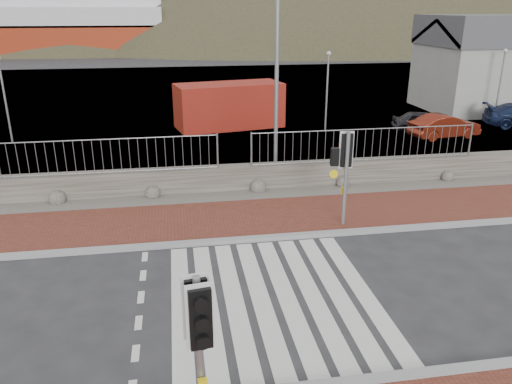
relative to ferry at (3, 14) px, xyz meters
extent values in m
plane|color=#28282B|center=(24.65, -67.90, -5.36)|extent=(220.00, 220.00, 0.00)
cube|color=brown|center=(24.65, -63.40, -5.32)|extent=(40.00, 3.00, 0.08)
cube|color=gray|center=(24.65, -64.90, -5.31)|extent=(40.00, 0.25, 0.12)
cube|color=silver|center=(22.55, -67.90, -5.36)|extent=(0.42, 5.60, 0.01)
cube|color=silver|center=(23.15, -67.90, -5.36)|extent=(0.42, 5.60, 0.01)
cube|color=silver|center=(23.75, -67.90, -5.36)|extent=(0.42, 5.60, 0.01)
cube|color=silver|center=(24.35, -67.90, -5.36)|extent=(0.42, 5.60, 0.01)
cube|color=silver|center=(24.95, -67.90, -5.36)|extent=(0.42, 5.60, 0.01)
cube|color=silver|center=(25.55, -67.90, -5.36)|extent=(0.42, 5.60, 0.01)
cube|color=silver|center=(26.15, -67.90, -5.36)|extent=(0.42, 5.60, 0.01)
cube|color=silver|center=(26.75, -67.90, -5.36)|extent=(0.42, 5.60, 0.01)
cube|color=#59544C|center=(24.65, -61.40, -5.33)|extent=(40.00, 1.50, 0.06)
cube|color=#4A443C|center=(24.65, -60.60, -4.91)|extent=(40.00, 0.60, 0.90)
cylinder|color=gray|center=(19.85, -60.75, -3.26)|extent=(8.40, 0.04, 0.04)
cylinder|color=gray|center=(24.05, -60.75, -3.86)|extent=(0.07, 0.07, 1.20)
cylinder|color=gray|center=(29.45, -60.75, -3.26)|extent=(8.40, 0.04, 0.04)
cylinder|color=gray|center=(25.25, -60.75, -3.86)|extent=(0.07, 0.07, 1.20)
cylinder|color=gray|center=(33.65, -60.75, -3.86)|extent=(0.07, 0.07, 1.20)
cube|color=#4C4C4F|center=(24.65, -40.00, -5.36)|extent=(120.00, 40.00, 0.50)
cube|color=#3F4C54|center=(24.65, -5.00, -5.36)|extent=(220.00, 50.00, 0.05)
ellipsoid|color=#323620|center=(9.65, 20.00, -25.36)|extent=(106.40, 68.40, 76.00)
ellipsoid|color=#323620|center=(54.65, 20.00, -31.36)|extent=(140.00, 90.00, 100.00)
cylinder|color=gray|center=(22.82, -71.54, -3.97)|extent=(0.11, 0.11, 2.78)
cube|color=yellow|center=(22.82, -71.54, -4.32)|extent=(0.15, 0.10, 0.22)
cube|color=black|center=(22.82, -71.54, -3.13)|extent=(0.43, 0.29, 1.04)
sphere|color=#0CE53F|center=(22.82, -71.54, -3.42)|extent=(0.15, 0.15, 0.15)
cylinder|color=gray|center=(27.50, -64.34, -3.89)|extent=(0.12, 0.12, 2.93)
cube|color=yellow|center=(27.50, -64.34, -4.26)|extent=(0.15, 0.09, 0.23)
cube|color=black|center=(27.50, -64.34, -3.00)|extent=(0.43, 0.28, 1.10)
sphere|color=red|center=(27.50, -64.34, -2.69)|extent=(0.16, 0.16, 0.16)
cube|color=black|center=(27.13, -64.32, -3.16)|extent=(0.24, 0.18, 0.52)
cylinder|color=gray|center=(26.32, -59.80, -1.15)|extent=(0.15, 0.15, 8.43)
cube|color=maroon|center=(25.61, -50.50, -4.17)|extent=(6.06, 3.45, 2.38)
imported|color=black|center=(35.64, -53.26, -4.82)|extent=(3.41, 2.01, 1.09)
imported|color=#631B0E|center=(36.09, -54.66, -4.77)|extent=(3.77, 1.84, 1.19)
camera|label=1|loc=(22.66, -77.57, 0.89)|focal=35.00mm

